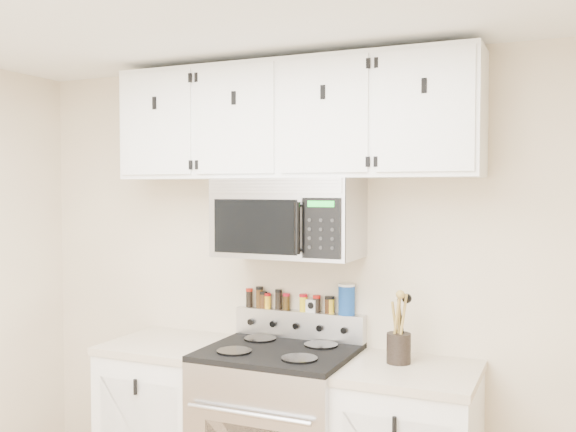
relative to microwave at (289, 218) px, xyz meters
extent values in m
cube|color=tan|center=(0.00, 0.19, -0.38)|extent=(3.50, 0.01, 2.50)
cube|color=black|center=(0.00, -0.13, -0.69)|extent=(0.76, 0.65, 0.03)
cube|color=#B7B7BA|center=(0.00, 0.16, -0.60)|extent=(0.76, 0.08, 0.15)
cylinder|color=black|center=(-0.18, -0.28, -0.67)|extent=(0.18, 0.18, 0.01)
cylinder|color=black|center=(0.18, -0.28, -0.67)|extent=(0.18, 0.18, 0.01)
cylinder|color=black|center=(-0.18, 0.02, -0.67)|extent=(0.18, 0.18, 0.01)
cylinder|color=black|center=(0.18, 0.02, -0.67)|extent=(0.18, 0.18, 0.01)
cube|color=white|center=(-0.69, -0.10, -1.19)|extent=(0.62, 0.60, 0.88)
cube|color=tan|center=(-0.69, -0.10, -0.73)|extent=(0.64, 0.62, 0.04)
cube|color=tan|center=(0.69, -0.10, -0.73)|extent=(0.64, 0.62, 0.04)
cube|color=#9E9EA3|center=(0.00, 0.01, 0.00)|extent=(0.76, 0.38, 0.42)
cube|color=#B7B7BA|center=(0.00, -0.19, 0.17)|extent=(0.73, 0.01, 0.08)
cube|color=black|center=(-0.10, -0.19, -0.04)|extent=(0.47, 0.01, 0.28)
cube|color=black|center=(0.26, -0.19, -0.04)|extent=(0.20, 0.01, 0.30)
cylinder|color=black|center=(0.15, -0.23, -0.04)|extent=(0.03, 0.03, 0.26)
cube|color=white|center=(0.00, 0.03, 0.52)|extent=(2.00, 0.33, 0.62)
cube|color=white|center=(-0.75, -0.14, 0.52)|extent=(0.46, 0.01, 0.57)
cube|color=black|center=(-0.75, -0.15, 0.63)|extent=(0.02, 0.01, 0.07)
cube|color=white|center=(-0.25, -0.14, 0.52)|extent=(0.46, 0.01, 0.57)
cube|color=black|center=(-0.25, -0.15, 0.63)|extent=(0.03, 0.01, 0.07)
cube|color=white|center=(0.25, -0.14, 0.52)|extent=(0.46, 0.01, 0.57)
cube|color=black|center=(0.25, -0.15, 0.63)|extent=(0.03, 0.01, 0.07)
cube|color=white|center=(0.75, -0.14, 0.52)|extent=(0.46, 0.01, 0.57)
cube|color=black|center=(0.75, -0.15, 0.63)|extent=(0.02, 0.01, 0.07)
cylinder|color=black|center=(0.61, -0.04, -0.64)|extent=(0.12, 0.12, 0.15)
cylinder|color=olive|center=(0.61, -0.04, -0.52)|extent=(0.01, 0.01, 0.28)
cylinder|color=olive|center=(0.63, -0.05, -0.51)|extent=(0.01, 0.01, 0.30)
cylinder|color=olive|center=(0.59, -0.03, -0.53)|extent=(0.01, 0.01, 0.26)
cylinder|color=black|center=(0.62, -0.02, -0.53)|extent=(0.01, 0.01, 0.27)
cylinder|color=olive|center=(0.60, -0.06, -0.52)|extent=(0.01, 0.01, 0.29)
cube|color=silver|center=(0.08, 0.16, -0.49)|extent=(0.07, 0.06, 0.07)
cylinder|color=#154191|center=(0.28, 0.16, -0.45)|extent=(0.09, 0.09, 0.16)
cylinder|color=white|center=(0.28, 0.16, -0.37)|extent=(0.09, 0.09, 0.01)
cylinder|color=black|center=(-0.32, 0.16, -0.48)|extent=(0.04, 0.04, 0.09)
cylinder|color=#A11A0C|center=(-0.32, 0.16, -0.43)|extent=(0.04, 0.04, 0.02)
cylinder|color=#452B10|center=(-0.25, 0.16, -0.48)|extent=(0.04, 0.04, 0.11)
cylinder|color=black|center=(-0.25, 0.16, -0.42)|extent=(0.04, 0.04, 0.02)
cylinder|color=#432610|center=(-0.23, 0.16, -0.49)|extent=(0.04, 0.04, 0.08)
cylinder|color=black|center=(-0.23, 0.16, -0.44)|extent=(0.05, 0.05, 0.02)
cylinder|color=gold|center=(-0.20, 0.16, -0.49)|extent=(0.04, 0.04, 0.07)
cylinder|color=#A30C0E|center=(-0.20, 0.16, -0.45)|extent=(0.04, 0.04, 0.02)
cylinder|color=black|center=(-0.13, 0.16, -0.48)|extent=(0.04, 0.04, 0.10)
cylinder|color=black|center=(-0.13, 0.16, -0.42)|extent=(0.04, 0.04, 0.02)
cylinder|color=#39270D|center=(-0.08, 0.16, -0.49)|extent=(0.04, 0.04, 0.08)
cylinder|color=#AE0D20|center=(-0.08, 0.16, -0.44)|extent=(0.04, 0.04, 0.02)
cylinder|color=yellow|center=(0.02, 0.16, -0.49)|extent=(0.04, 0.04, 0.08)
cylinder|color=#AE0D16|center=(0.02, 0.16, -0.44)|extent=(0.05, 0.05, 0.02)
cylinder|color=black|center=(0.10, 0.16, -0.49)|extent=(0.04, 0.04, 0.08)
cylinder|color=#AB120D|center=(0.10, 0.16, -0.44)|extent=(0.04, 0.04, 0.02)
cylinder|color=#381F0D|center=(0.17, 0.16, -0.49)|extent=(0.04, 0.04, 0.08)
cylinder|color=black|center=(0.17, 0.16, -0.44)|extent=(0.04, 0.04, 0.02)
cylinder|color=gold|center=(0.19, 0.16, -0.49)|extent=(0.04, 0.04, 0.08)
cylinder|color=black|center=(0.19, 0.16, -0.44)|extent=(0.04, 0.04, 0.02)
camera|label=1|loc=(1.37, -3.14, 0.15)|focal=40.00mm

